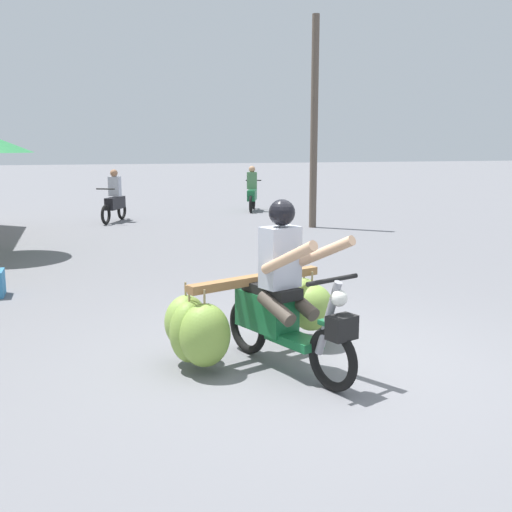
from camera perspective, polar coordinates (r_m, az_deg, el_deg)
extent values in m
plane|color=slate|center=(5.92, 5.71, -10.08)|extent=(120.00, 120.00, 0.00)
torus|color=black|center=(5.28, 7.13, -9.48)|extent=(0.28, 0.55, 0.56)
torus|color=black|center=(6.14, -0.78, -6.52)|extent=(0.28, 0.55, 0.56)
cube|color=#196638|center=(5.61, 3.53, -7.77)|extent=(0.43, 0.61, 0.08)
cube|color=#196638|center=(5.85, 0.97, -5.13)|extent=(0.49, 0.70, 0.36)
cube|color=black|center=(5.74, 1.47, -3.19)|extent=(0.46, 0.65, 0.10)
cylinder|color=gray|center=(5.21, 6.75, -5.79)|extent=(0.17, 0.29, 0.69)
cylinder|color=black|center=(5.10, 7.14, -2.22)|extent=(0.54, 0.24, 0.04)
sphere|color=silver|center=(5.08, 7.74, -3.91)|extent=(0.14, 0.14, 0.14)
cube|color=black|center=(5.11, 7.99, -6.61)|extent=(0.28, 0.24, 0.20)
cube|color=#196638|center=(5.18, 7.20, -6.36)|extent=(0.19, 0.30, 0.04)
cube|color=olive|center=(5.90, 0.07, -2.20)|extent=(1.44, 0.63, 0.08)
cube|color=olive|center=(6.04, -0.96, -2.18)|extent=(1.29, 0.56, 0.06)
ellipsoid|color=#85A948|center=(5.87, -6.52, -6.10)|extent=(0.54, 0.52, 0.51)
cylinder|color=#998459|center=(5.80, -6.58, -3.20)|extent=(0.02, 0.02, 0.16)
ellipsoid|color=#8EB251|center=(6.49, 4.46, -4.14)|extent=(0.52, 0.51, 0.48)
cylinder|color=#998459|center=(6.42, 4.49, -1.74)|extent=(0.02, 0.02, 0.14)
ellipsoid|color=#7EA241|center=(6.57, 2.96, -3.63)|extent=(0.58, 0.55, 0.47)
cylinder|color=#998459|center=(6.51, 2.98, -1.43)|extent=(0.02, 0.02, 0.11)
ellipsoid|color=#83A746|center=(6.33, 5.20, -4.78)|extent=(0.50, 0.46, 0.49)
cylinder|color=#998459|center=(6.26, 5.25, -2.17)|extent=(0.02, 0.02, 0.16)
ellipsoid|color=#7EA140|center=(5.70, -6.18, -7.05)|extent=(0.49, 0.47, 0.58)
cylinder|color=#998459|center=(5.61, -6.24, -3.70)|extent=(0.02, 0.02, 0.17)
ellipsoid|color=#7EA141|center=(5.58, -4.77, -7.35)|extent=(0.50, 0.46, 0.59)
cylinder|color=#998459|center=(5.49, -4.82, -3.95)|extent=(0.02, 0.02, 0.16)
cube|color=#B2B7C6|center=(5.58, 2.26, -0.12)|extent=(0.40, 0.33, 0.56)
sphere|color=black|center=(5.50, 2.43, 4.06)|extent=(0.24, 0.24, 0.24)
cylinder|color=tan|center=(5.44, 6.14, 0.27)|extent=(0.39, 0.69, 0.39)
cylinder|color=tan|center=(5.18, 3.01, -0.19)|extent=(0.29, 0.71, 0.39)
cylinder|color=#4C4238|center=(5.67, 4.10, -4.41)|extent=(0.28, 0.46, 0.27)
cylinder|color=#4C4238|center=(5.49, 1.90, -4.87)|extent=(0.28, 0.46, 0.27)
torus|color=black|center=(19.76, -0.22, 5.15)|extent=(0.26, 0.52, 0.52)
torus|color=black|center=(18.67, -0.48, 4.84)|extent=(0.26, 0.52, 0.52)
cube|color=#196638|center=(19.10, -0.37, 5.69)|extent=(0.54, 0.93, 0.32)
cylinder|color=black|center=(19.66, -0.23, 7.05)|extent=(0.48, 0.21, 0.04)
cube|color=#4C7F51|center=(19.04, -0.38, 7.04)|extent=(0.35, 0.29, 0.52)
sphere|color=tan|center=(19.05, -0.38, 8.09)|extent=(0.20, 0.20, 0.20)
torus|color=black|center=(16.37, -13.81, 3.76)|extent=(0.30, 0.50, 0.52)
torus|color=black|center=(17.38, -12.38, 4.19)|extent=(0.30, 0.50, 0.52)
cube|color=black|center=(16.94, -12.98, 4.83)|extent=(0.61, 0.91, 0.32)
cylinder|color=black|center=(16.35, -13.84, 6.08)|extent=(0.47, 0.25, 0.04)
cube|color=#B2B7C6|center=(16.92, -13.01, 6.35)|extent=(0.36, 0.31, 0.52)
sphere|color=#9E7051|center=(16.88, -13.09, 7.53)|extent=(0.20, 0.20, 0.20)
cylinder|color=brown|center=(15.36, 5.43, 12.16)|extent=(0.18, 0.18, 5.10)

